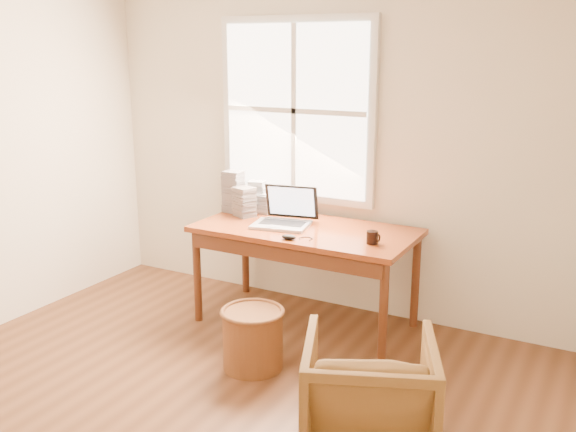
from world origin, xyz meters
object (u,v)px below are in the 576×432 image
at_px(armchair, 369,394).
at_px(wicker_stool, 253,339).
at_px(cd_stack_a, 258,197).
at_px(coffee_mug, 372,237).
at_px(laptop, 281,209).
at_px(desk, 306,230).

height_order(armchair, wicker_stool, armchair).
bearing_deg(armchair, cd_stack_a, -65.68).
bearing_deg(armchair, coffee_mug, -90.77).
bearing_deg(coffee_mug, laptop, 153.27).
relative_size(desk, laptop, 4.21).
bearing_deg(desk, coffee_mug, -13.54).
xyz_separation_m(wicker_stool, coffee_mug, (0.55, 0.64, 0.60)).
xyz_separation_m(wicker_stool, laptop, (-0.19, 0.72, 0.69)).
height_order(laptop, coffee_mug, laptop).
bearing_deg(desk, armchair, -51.20).
height_order(laptop, cd_stack_a, laptop).
distance_m(desk, cd_stack_a, 0.62).
relative_size(armchair, wicker_stool, 1.75).
relative_size(armchair, coffee_mug, 7.75).
height_order(desk, cd_stack_a, cd_stack_a).
relative_size(desk, wicker_stool, 4.13).
relative_size(laptop, coffee_mug, 4.33).
height_order(armchair, coffee_mug, coffee_mug).
bearing_deg(wicker_stool, desk, 91.18).
relative_size(desk, armchair, 2.36).
xyz_separation_m(wicker_stool, cd_stack_a, (-0.57, 1.02, 0.68)).
distance_m(armchair, cd_stack_a, 2.21).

